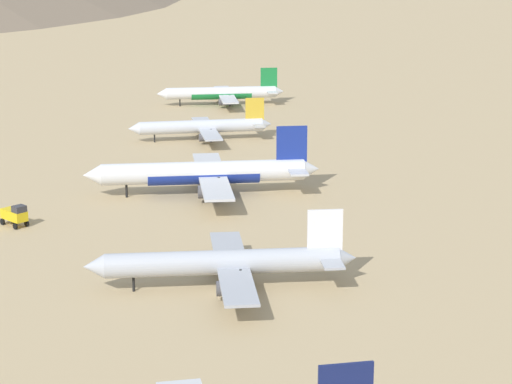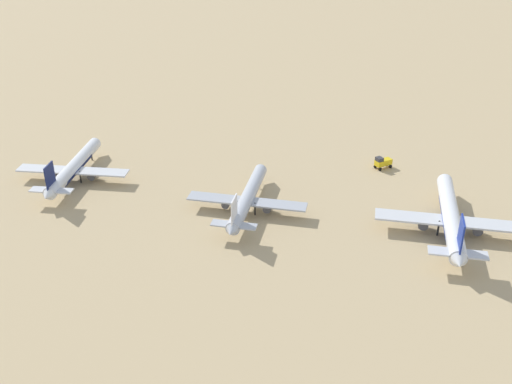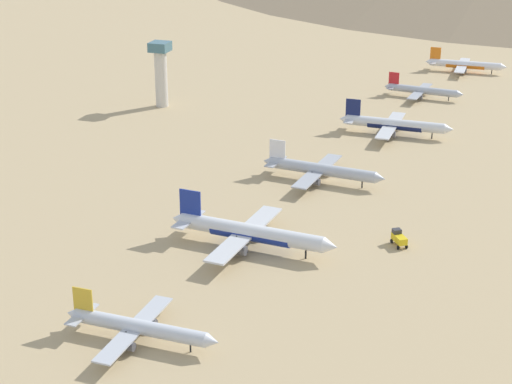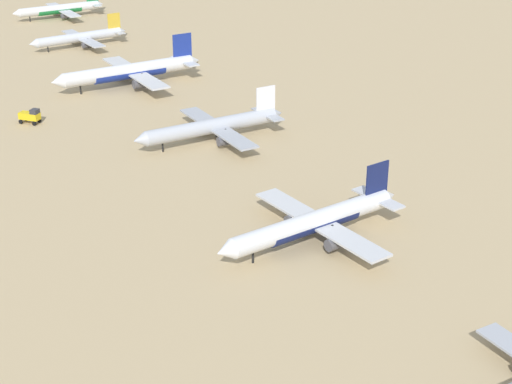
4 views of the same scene
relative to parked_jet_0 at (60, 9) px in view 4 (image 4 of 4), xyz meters
The scene contains 7 objects.
ground_plane 151.95m from the parked_jet_0, 79.65° to the left, with size 1847.13×1847.13×0.00m, color tan.
parked_jet_0 is the anchor object (origin of this frame).
parked_jet_1 48.28m from the parked_jet_0, 74.29° to the left, with size 34.64×28.11×10.00m.
parked_jet_2 98.13m from the parked_jet_0, 77.95° to the left, with size 45.52×37.06×13.12m.
parked_jet_3 149.52m from the parked_jet_0, 80.02° to the left, with size 39.29×32.01×11.33m.
parked_jet_4 203.55m from the parked_jet_0, 78.94° to the left, with size 40.39×32.72×11.67m.
service_truck 122.98m from the parked_jet_0, 62.88° to the left, with size 5.04×5.67×3.90m.
Camera 4 is at (95.26, 146.56, 68.08)m, focal length 55.98 mm.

